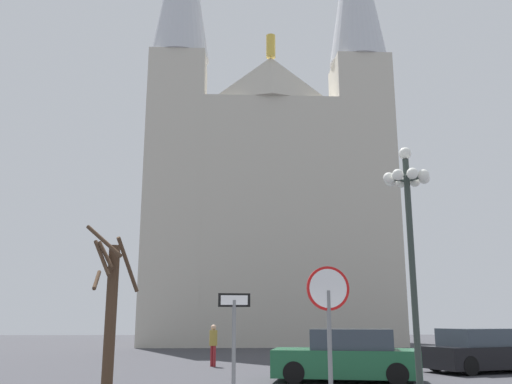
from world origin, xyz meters
TOP-DOWN VIEW (x-y plane):
  - cathedral at (2.41, 34.97)m, footprint 18.48×12.99m
  - stop_sign at (1.34, 2.74)m, footprint 0.80×0.13m
  - one_way_arrow_sign at (-0.36, 2.64)m, footprint 0.57×0.08m
  - street_lamp at (4.15, 6.39)m, footprint 1.23×1.23m
  - bare_tree at (-3.51, 7.24)m, footprint 1.37×1.11m
  - parked_car_near_green at (3.12, 9.94)m, footprint 4.63×2.77m
  - parked_car_far_black at (8.62, 12.74)m, footprint 4.67×3.18m
  - pedestrian_walking at (-1.11, 15.52)m, footprint 0.32×0.32m

SIDE VIEW (x-z plane):
  - parked_car_far_black at x=8.62m, z-range -0.05..1.46m
  - parked_car_near_green at x=3.12m, z-range -0.05..1.50m
  - pedestrian_walking at x=-1.11m, z-range 0.17..1.79m
  - one_way_arrow_sign at x=-0.36m, z-range 0.27..2.57m
  - stop_sign at x=1.34m, z-range 0.57..3.36m
  - bare_tree at x=-3.51m, z-range 0.00..4.23m
  - street_lamp at x=4.15m, z-range 1.02..7.30m
  - cathedral at x=2.41m, z-range -7.00..29.65m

